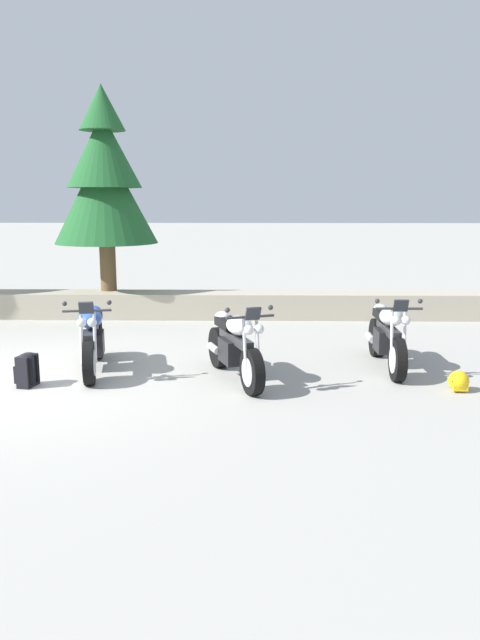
# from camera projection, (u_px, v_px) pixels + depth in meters

# --- Properties ---
(ground_plane) EXTENTS (120.00, 120.00, 0.00)m
(ground_plane) POSITION_uv_depth(u_px,v_px,m) (26.00, 380.00, 8.72)
(ground_plane) COLOR #A3A099
(stone_wall) EXTENTS (36.00, 0.80, 0.55)m
(stone_wall) POSITION_uv_depth(u_px,v_px,m) (104.00, 305.00, 13.38)
(stone_wall) COLOR #A89E89
(stone_wall) RESTS_ON ground
(motorcycle_blue_near_left) EXTENTS (0.78, 2.06, 1.18)m
(motorcycle_blue_near_left) POSITION_uv_depth(u_px,v_px,m) (92.00, 339.00, 9.10)
(motorcycle_blue_near_left) COLOR black
(motorcycle_blue_near_left) RESTS_ON ground
(motorcycle_white_centre) EXTENTS (0.98, 1.99, 1.18)m
(motorcycle_white_centre) POSITION_uv_depth(u_px,v_px,m) (235.00, 347.00, 8.63)
(motorcycle_white_centre) COLOR black
(motorcycle_white_centre) RESTS_ON ground
(motorcycle_silver_far_right) EXTENTS (0.67, 2.06, 1.18)m
(motorcycle_silver_far_right) POSITION_uv_depth(u_px,v_px,m) (387.00, 337.00, 9.27)
(motorcycle_silver_far_right) COLOR black
(motorcycle_silver_far_right) RESTS_ON ground
(rider_backpack) EXTENTS (0.30, 0.33, 0.47)m
(rider_backpack) POSITION_uv_depth(u_px,v_px,m) (27.00, 369.00, 8.40)
(rider_backpack) COLOR black
(rider_backpack) RESTS_ON ground
(rider_helmet) EXTENTS (0.28, 0.28, 0.28)m
(rider_helmet) POSITION_uv_depth(u_px,v_px,m) (459.00, 381.00, 8.19)
(rider_helmet) COLOR yellow
(rider_helmet) RESTS_ON ground
(pine_tree_mid_left) EXTENTS (2.22, 2.22, 4.36)m
(pine_tree_mid_left) POSITION_uv_depth(u_px,v_px,m) (104.00, 178.00, 13.12)
(pine_tree_mid_left) COLOR brown
(pine_tree_mid_left) RESTS_ON stone_wall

